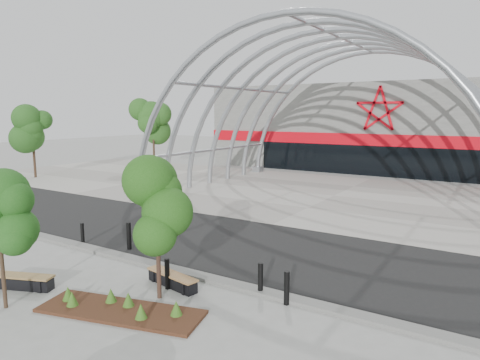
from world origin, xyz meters
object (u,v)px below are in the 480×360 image
street_tree_1 (157,207)px  bench_1 (172,280)px  bollard_2 (167,274)px  bench_0 (21,282)px

street_tree_1 → bench_1: (-0.23, 0.84, -2.52)m
street_tree_1 → bench_1: street_tree_1 is taller
bollard_2 → street_tree_1: bearing=-68.9°
bench_1 → bollard_2: bollard_2 is taller
street_tree_1 → bench_1: 2.66m
bench_0 → bench_1: 4.65m
bench_1 → bollard_2: 0.35m
bench_0 → bollard_2: bollard_2 is taller
street_tree_1 → bollard_2: street_tree_1 is taller
street_tree_1 → bench_1: size_ratio=1.84×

